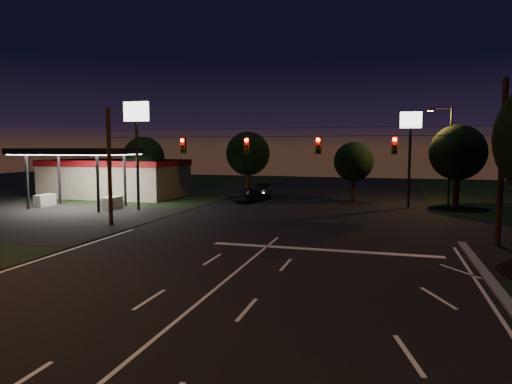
% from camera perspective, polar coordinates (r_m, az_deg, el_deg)
% --- Properties ---
extents(ground, '(140.00, 140.00, 0.00)m').
position_cam_1_polar(ground, '(14.49, -10.69, -16.16)').
color(ground, black).
rests_on(ground, ground).
extents(cross_street_left, '(20.00, 16.00, 0.02)m').
position_cam_1_polar(cross_street_left, '(38.67, -26.73, -2.94)').
color(cross_street_left, black).
rests_on(cross_street_left, ground).
extents(stop_bar, '(12.00, 0.50, 0.01)m').
position_cam_1_polar(stop_bar, '(24.29, 8.31, -7.15)').
color(stop_bar, silver).
rests_on(stop_bar, ground).
extents(utility_pole_right, '(0.30, 0.30, 9.00)m').
position_cam_1_polar(utility_pole_right, '(28.13, 27.93, -6.01)').
color(utility_pole_right, black).
rests_on(utility_pole_right, ground).
extents(utility_pole_left, '(0.28, 0.28, 8.00)m').
position_cam_1_polar(utility_pole_left, '(32.95, -17.64, -3.99)').
color(utility_pole_left, black).
rests_on(utility_pole_left, ground).
extents(signal_span, '(24.00, 0.40, 1.56)m').
position_cam_1_polar(signal_span, '(27.64, 3.25, 5.93)').
color(signal_span, black).
rests_on(signal_span, ground).
extents(gas_station, '(14.20, 16.10, 5.25)m').
position_cam_1_polar(gas_station, '(50.88, -17.37, 2.03)').
color(gas_station, gray).
rests_on(gas_station, ground).
extents(pole_sign_left_near, '(2.20, 0.30, 9.10)m').
position_cam_1_polar(pole_sign_left_near, '(39.54, -14.71, 7.80)').
color(pole_sign_left_near, black).
rests_on(pole_sign_left_near, ground).
extents(pole_sign_right, '(1.80, 0.30, 8.40)m').
position_cam_1_polar(pole_sign_right, '(42.03, 18.73, 6.54)').
color(pole_sign_right, black).
rests_on(pole_sign_right, ground).
extents(street_light_right_far, '(2.20, 0.35, 9.00)m').
position_cam_1_polar(street_light_right_far, '(44.28, 22.78, 5.05)').
color(street_light_right_far, black).
rests_on(street_light_right_far, ground).
extents(tree_far_a, '(4.20, 4.20, 6.42)m').
position_cam_1_polar(tree_far_a, '(48.53, -13.77, 4.17)').
color(tree_far_a, black).
rests_on(tree_far_a, ground).
extents(tree_far_b, '(4.60, 4.60, 6.98)m').
position_cam_1_polar(tree_far_b, '(48.23, -0.96, 4.75)').
color(tree_far_b, black).
rests_on(tree_far_b, ground).
extents(tree_far_c, '(3.80, 3.80, 5.86)m').
position_cam_1_polar(tree_far_c, '(45.22, 12.13, 3.66)').
color(tree_far_c, black).
rests_on(tree_far_c, ground).
extents(tree_far_d, '(4.80, 4.80, 7.30)m').
position_cam_1_polar(tree_far_d, '(43.52, 23.91, 4.45)').
color(tree_far_d, black).
rests_on(tree_far_d, ground).
extents(car_oncoming_a, '(2.39, 4.54, 1.47)m').
position_cam_1_polar(car_oncoming_a, '(44.61, -0.84, -0.31)').
color(car_oncoming_a, black).
rests_on(car_oncoming_a, ground).
extents(car_oncoming_b, '(2.80, 5.00, 1.56)m').
position_cam_1_polar(car_oncoming_b, '(48.46, 0.92, 0.21)').
color(car_oncoming_b, black).
rests_on(car_oncoming_b, ground).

